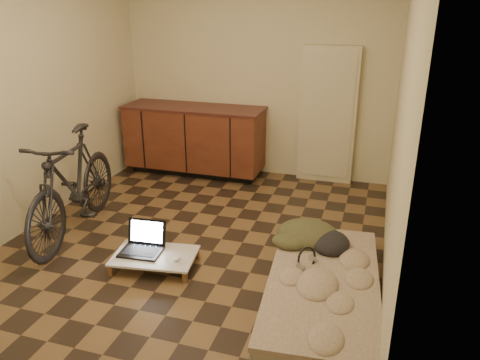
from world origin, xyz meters
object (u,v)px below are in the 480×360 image
(futon, at_px, (323,287))
(laptop, at_px, (143,245))
(lap_desk, at_px, (155,256))
(bicycle, at_px, (72,179))

(futon, relative_size, laptop, 4.84)
(lap_desk, bearing_deg, futon, -7.97)
(futon, xyz_separation_m, lap_desk, (-1.47, -0.00, 0.03))
(laptop, bearing_deg, bicycle, 156.00)
(bicycle, height_order, lap_desk, bicycle)
(futon, bearing_deg, laptop, 173.61)
(laptop, bearing_deg, lap_desk, -24.40)
(futon, height_order, lap_desk, futon)
(bicycle, distance_m, lap_desk, 1.19)
(futon, relative_size, lap_desk, 2.40)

